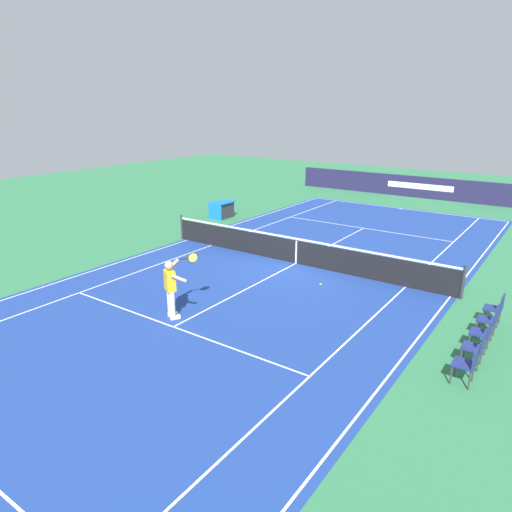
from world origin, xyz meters
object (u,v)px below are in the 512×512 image
Objects in this scene: spectator_chair_0 at (497,307)px; spectator_chair_3 at (477,346)px; spectator_chair_2 at (484,331)px; spectator_chair_4 at (468,362)px; equipment_cart_tarped at (222,210)px; spectator_chair_1 at (491,319)px; tennis_ball at (321,284)px; tennis_net at (296,251)px; tennis_player_near at (171,286)px.

spectator_chair_0 and spectator_chair_3 have the same top height.
spectator_chair_2 is 1.00× the size of spectator_chair_4.
spectator_chair_2 is 0.70× the size of equipment_cart_tarped.
tennis_ball is at bearing -98.51° from spectator_chair_1.
equipment_cart_tarped is at bearing -114.80° from spectator_chair_1.
spectator_chair_0 is 1.00× the size of spectator_chair_2.
spectator_chair_3 is at bearing 64.34° from tennis_ball.
equipment_cart_tarped is (-5.57, -13.89, -0.08)m from spectator_chair_0.
spectator_chair_2 reaches higher than tennis_ball.
spectator_chair_4 is at bearing 0.00° from spectator_chair_0.
tennis_net is at bearing -101.16° from spectator_chair_0.
tennis_player_near is 1.93× the size of spectator_chair_3.
tennis_player_near is (5.97, -0.43, 0.44)m from tennis_net.
tennis_player_near is 7.92m from spectator_chair_2.
spectator_chair_2 is at bearing 180.00° from spectator_chair_4.
equipment_cart_tarped is (-8.12, -13.89, -0.08)m from spectator_chair_3.
spectator_chair_1 is at bearing 180.00° from spectator_chair_3.
spectator_chair_3 is at bearing 59.68° from equipment_cart_tarped.
tennis_ball is 5.22m from spectator_chair_1.
spectator_chair_3 is at bearing 180.00° from spectator_chair_4.
equipment_cart_tarped is at bearing -111.85° from spectator_chair_0.
tennis_ball is 0.08× the size of spectator_chair_1.
tennis_net reaches higher than tennis_ball.
tennis_net is at bearing -113.90° from spectator_chair_2.
spectator_chair_1 is 1.70m from spectator_chair_3.
tennis_net is 6.89× the size of tennis_player_near.
spectator_chair_3 is 16.09m from equipment_cart_tarped.
tennis_player_near reaches higher than tennis_net.
spectator_chair_0 is at bearing 90.91° from tennis_ball.
equipment_cart_tarped is at bearing -117.63° from spectator_chair_2.
spectator_chair_1 is 15.30m from equipment_cart_tarped.
spectator_chair_3 is (-2.05, 7.36, -0.41)m from tennis_player_near.
tennis_net is at bearing -129.10° from tennis_ball.
spectator_chair_2 is at bearing 180.00° from spectator_chair_3.
tennis_net is 7.27m from spectator_chair_1.
tennis_player_near is 8.69m from spectator_chair_0.
tennis_player_near is 5.12m from tennis_ball.
tennis_net is at bearing 58.89° from equipment_cart_tarped.
tennis_ball is 0.08× the size of spectator_chair_4.
spectator_chair_1 is at bearing 72.24° from tennis_net.
tennis_ball is (1.45, 1.78, -0.46)m from tennis_net.
equipment_cart_tarped reaches higher than tennis_ball.
spectator_chair_4 is (2.55, 0.00, 0.00)m from spectator_chair_1.
spectator_chair_2 is 0.85m from spectator_chair_3.
tennis_ball is 0.08× the size of spectator_chair_2.
tennis_ball is at bearing -122.86° from spectator_chair_4.
spectator_chair_3 is 0.70× the size of equipment_cart_tarped.
tennis_player_near reaches higher than spectator_chair_3.
equipment_cart_tarped is (-8.97, -13.89, -0.08)m from spectator_chair_4.
tennis_net is 13.30× the size of spectator_chair_0.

